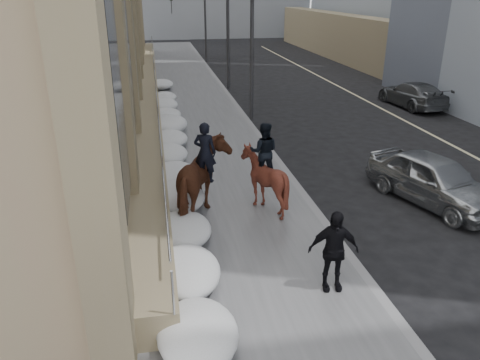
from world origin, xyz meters
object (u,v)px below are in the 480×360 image
at_px(mounted_horse_left, 203,179).
at_px(car_grey, 412,94).
at_px(mounted_horse_right, 264,175).
at_px(pedestrian, 333,251).
at_px(car_silver, 434,179).

bearing_deg(mounted_horse_left, car_grey, -116.32).
bearing_deg(mounted_horse_right, car_grey, -119.34).
bearing_deg(mounted_horse_left, pedestrian, 142.30).
bearing_deg(pedestrian, car_grey, 63.41).
bearing_deg(car_grey, mounted_horse_right, 41.20).
bearing_deg(car_grey, pedestrian, 51.33).
distance_m(pedestrian, car_silver, 6.16).
relative_size(pedestrian, car_silver, 0.41).
relative_size(mounted_horse_left, mounted_horse_right, 1.10).
bearing_deg(mounted_horse_right, mounted_horse_left, 22.40).
height_order(mounted_horse_left, pedestrian, mounted_horse_left).
xyz_separation_m(car_silver, car_grey, (5.91, 11.85, -0.08)).
bearing_deg(pedestrian, car_silver, 46.69).
bearing_deg(car_silver, car_grey, 46.19).
relative_size(mounted_horse_left, car_silver, 0.63).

